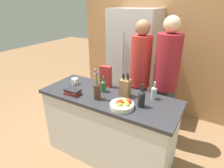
# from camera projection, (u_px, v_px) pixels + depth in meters

# --- Properties ---
(ground_plane) EXTENTS (14.00, 14.00, 0.00)m
(ground_plane) POSITION_uv_depth(u_px,v_px,m) (109.00, 153.00, 2.64)
(ground_plane) COLOR #936B47
(kitchen_island) EXTENTS (1.71, 0.67, 0.91)m
(kitchen_island) POSITION_uv_depth(u_px,v_px,m) (109.00, 126.00, 2.45)
(kitchen_island) COLOR silver
(kitchen_island) RESTS_ON ground_plane
(back_wall_wood) EXTENTS (2.91, 0.12, 2.60)m
(back_wall_wood) POSITION_uv_depth(u_px,v_px,m) (155.00, 41.00, 3.37)
(back_wall_wood) COLOR #AD7A4C
(back_wall_wood) RESTS_ON ground_plane
(refrigerator) EXTENTS (0.78, 0.63, 1.86)m
(refrigerator) POSITION_uv_depth(u_px,v_px,m) (133.00, 64.00, 3.34)
(refrigerator) COLOR #B7B7BC
(refrigerator) RESTS_ON ground_plane
(fruit_bowl) EXTENTS (0.26, 0.26, 0.10)m
(fruit_bowl) POSITION_uv_depth(u_px,v_px,m) (122.00, 105.00, 1.99)
(fruit_bowl) COLOR silver
(fruit_bowl) RESTS_ON kitchen_island
(knife_block) EXTENTS (0.12, 0.10, 0.29)m
(knife_block) POSITION_uv_depth(u_px,v_px,m) (125.00, 88.00, 2.22)
(knife_block) COLOR olive
(knife_block) RESTS_ON kitchen_island
(flower_vase) EXTENTS (0.08, 0.08, 0.37)m
(flower_vase) POSITION_uv_depth(u_px,v_px,m) (97.00, 89.00, 2.14)
(flower_vase) COLOR #4C2D1E
(flower_vase) RESTS_ON kitchen_island
(cereal_box) EXTENTS (0.16, 0.08, 0.28)m
(cereal_box) POSITION_uv_depth(u_px,v_px,m) (106.00, 76.00, 2.46)
(cereal_box) COLOR red
(cereal_box) RESTS_ON kitchen_island
(coffee_mug) EXTENTS (0.10, 0.11, 0.08)m
(coffee_mug) POSITION_uv_depth(u_px,v_px,m) (75.00, 81.00, 2.56)
(coffee_mug) COLOR silver
(coffee_mug) RESTS_ON kitchen_island
(book_stack) EXTENTS (0.20, 0.14, 0.07)m
(book_stack) POSITION_uv_depth(u_px,v_px,m) (73.00, 92.00, 2.29)
(book_stack) COLOR maroon
(book_stack) RESTS_ON kitchen_island
(bottle_oil) EXTENTS (0.07, 0.07, 0.20)m
(bottle_oil) POSITION_uv_depth(u_px,v_px,m) (103.00, 86.00, 2.34)
(bottle_oil) COLOR #286633
(bottle_oil) RESTS_ON kitchen_island
(bottle_vinegar) EXTENTS (0.08, 0.08, 0.26)m
(bottle_vinegar) POSITION_uv_depth(u_px,v_px,m) (142.00, 98.00, 1.99)
(bottle_vinegar) COLOR black
(bottle_vinegar) RESTS_ON kitchen_island
(bottle_wine) EXTENTS (0.07, 0.07, 0.22)m
(bottle_wine) POSITION_uv_depth(u_px,v_px,m) (123.00, 84.00, 2.36)
(bottle_wine) COLOR black
(bottle_wine) RESTS_ON kitchen_island
(bottle_water) EXTENTS (0.07, 0.07, 0.21)m
(bottle_water) POSITION_uv_depth(u_px,v_px,m) (154.00, 92.00, 2.16)
(bottle_water) COLOR #B2BCC1
(bottle_water) RESTS_ON kitchen_island
(person_at_sink) EXTENTS (0.29, 0.29, 1.75)m
(person_at_sink) POSITION_uv_depth(u_px,v_px,m) (140.00, 74.00, 2.67)
(person_at_sink) COLOR #383842
(person_at_sink) RESTS_ON ground_plane
(person_in_blue) EXTENTS (0.32, 0.32, 1.81)m
(person_in_blue) POSITION_uv_depth(u_px,v_px,m) (166.00, 77.00, 2.50)
(person_in_blue) COLOR #383842
(person_in_blue) RESTS_ON ground_plane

